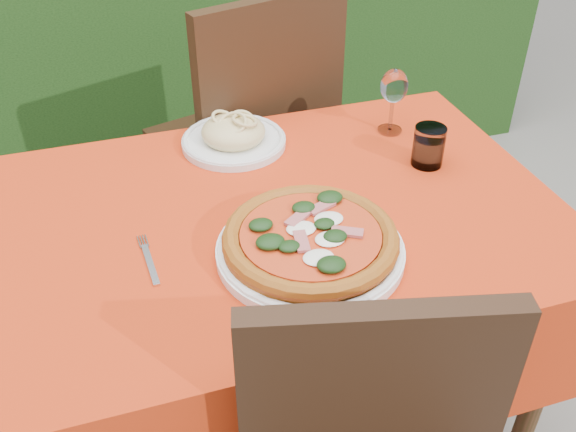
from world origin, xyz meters
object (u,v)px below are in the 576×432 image
object	(u,v)px
water_glass	(428,148)
chair_far	(253,132)
pizza_plate	(310,242)
wine_glass	(394,89)
pasta_plate	(234,136)
fork	(150,264)

from	to	relation	value
water_glass	chair_far	bearing A→B (deg)	117.82
chair_far	pizza_plate	xyz separation A→B (m)	(-0.09, -0.79, 0.18)
chair_far	water_glass	size ratio (longest dim) A/B	10.58
chair_far	wine_glass	xyz separation A→B (m)	(0.27, -0.37, 0.27)
chair_far	pasta_plate	size ratio (longest dim) A/B	3.98
water_glass	pasta_plate	bearing A→B (deg)	151.46
chair_far	water_glass	bearing A→B (deg)	101.44
chair_far	water_glass	world-z (taller)	chair_far
chair_far	wine_glass	world-z (taller)	chair_far
pasta_plate	wine_glass	bearing A→B (deg)	-7.39
pizza_plate	fork	bearing A→B (deg)	168.28
wine_glass	fork	world-z (taller)	wine_glass
pizza_plate	water_glass	xyz separation A→B (m)	(0.38, 0.24, 0.01)
pizza_plate	fork	distance (m)	0.31
pizza_plate	water_glass	distance (m)	0.45
chair_far	pizza_plate	distance (m)	0.81
pizza_plate	pasta_plate	size ratio (longest dim) A/B	1.53
wine_glass	fork	bearing A→B (deg)	-152.43
chair_far	water_glass	xyz separation A→B (m)	(0.29, -0.55, 0.20)
chair_far	fork	world-z (taller)	chair_far
chair_far	water_glass	distance (m)	0.65
pasta_plate	wine_glass	xyz separation A→B (m)	(0.41, -0.05, 0.09)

